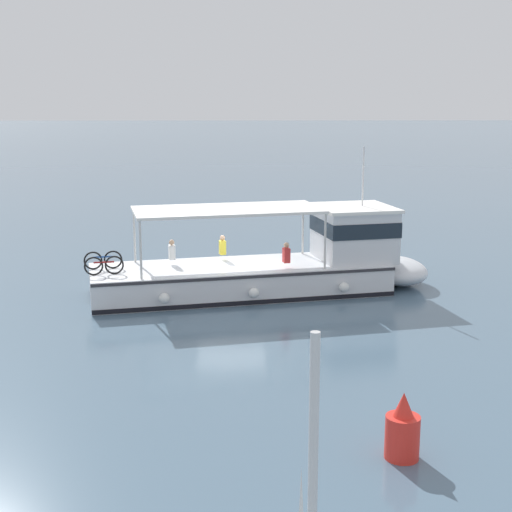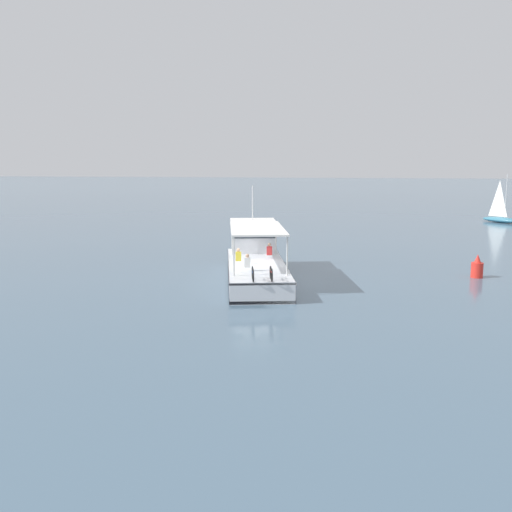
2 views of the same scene
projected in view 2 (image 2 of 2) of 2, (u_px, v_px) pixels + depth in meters
ground_plane at (255, 283)px, 32.76m from camera, size 400.00×400.00×0.00m
ferry_main at (255, 260)px, 34.51m from camera, size 13.07×5.71×5.32m
sailboat_horizon_west at (502, 218)px, 64.33m from camera, size 4.48×4.28×5.40m
channel_buoy at (477, 268)px, 34.16m from camera, size 0.70×0.70×1.40m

